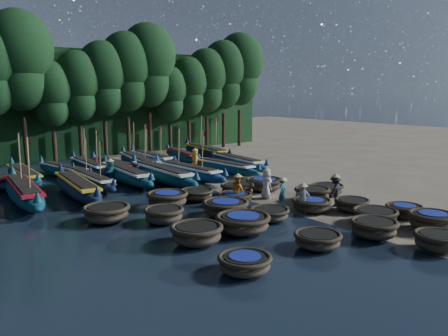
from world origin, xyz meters
TOP-DOWN VIEW (x-y plane):
  - ground at (0.00, 0.00)m, footprint 120.00×120.00m
  - foliage_wall at (0.00, 23.50)m, footprint 40.00×3.00m
  - coracle_3 at (0.54, -10.48)m, footprint 1.85×1.85m
  - coracle_4 at (2.89, -9.08)m, footprint 2.10×2.10m
  - coracle_5 at (-6.78, -7.43)m, footprint 2.06×2.06m
  - coracle_6 at (-2.92, -7.39)m, footprint 2.04×2.04m
  - coracle_7 at (-0.08, -8.07)m, footprint 2.33×2.33m
  - coracle_8 at (1.76, -6.95)m, footprint 2.11×2.11m
  - coracle_9 at (3.79, -7.25)m, footprint 1.81×1.81m
  - coracle_10 at (-6.43, -4.04)m, footprint 2.63×2.63m
  - coracle_11 at (-4.02, -4.13)m, footprint 2.50×2.50m
  - coracle_12 at (-1.80, -3.52)m, footprint 2.01×2.01m
  - coracle_13 at (1.06, -3.68)m, footprint 2.06×2.06m
  - coracle_14 at (2.74, -4.96)m, footprint 1.82×1.82m
  - coracle_15 at (-5.98, -0.69)m, footprint 2.27×2.27m
  - coracle_16 at (-3.02, -1.65)m, footprint 2.69×2.69m
  - coracle_17 at (-1.28, -0.26)m, footprint 2.13×2.13m
  - coracle_18 at (2.71, -2.31)m, footprint 2.22×2.22m
  - coracle_19 at (4.72, -1.80)m, footprint 2.30×2.30m
  - coracle_20 at (-8.05, 1.14)m, footprint 2.32×2.32m
  - coracle_21 at (-4.40, 1.63)m, footprint 2.36×2.36m
  - coracle_22 at (-2.26, 1.96)m, footprint 2.24×2.24m
  - coracle_23 at (0.15, 1.23)m, footprint 2.04×2.04m
  - coracle_24 at (2.50, 1.41)m, footprint 2.42×2.42m
  - long_boat_1 at (-10.13, 7.60)m, footprint 2.37×8.93m
  - long_boat_2 at (-7.32, 7.06)m, footprint 2.32×8.62m
  - long_boat_3 at (-5.67, 8.96)m, footprint 1.37×7.33m
  - long_boat_4 at (-3.26, 9.01)m, footprint 2.08×8.59m
  - long_boat_5 at (-1.35, 7.42)m, footprint 1.86×9.11m
  - long_boat_6 at (0.70, 7.30)m, footprint 1.96×8.26m
  - long_boat_7 at (4.05, 7.45)m, footprint 1.90×7.57m
  - long_boat_8 at (6.16, 8.40)m, footprint 2.30×8.12m
  - long_boat_10 at (-8.77, 13.09)m, footprint 1.64×8.05m
  - long_boat_11 at (-5.93, 13.44)m, footprint 2.50×7.26m
  - long_boat_12 at (-3.90, 13.88)m, footprint 1.59×7.86m
  - long_boat_13 at (-2.28, 13.03)m, footprint 1.70×7.56m
  - long_boat_14 at (-0.17, 13.20)m, footprint 2.87×8.54m
  - long_boat_15 at (1.78, 14.43)m, footprint 1.55×7.92m
  - long_boat_16 at (4.87, 14.54)m, footprint 2.45×7.22m
  - long_boat_17 at (7.38, 14.26)m, footprint 3.00×9.04m
  - fisherman_0 at (1.19, -0.16)m, footprint 0.67×0.92m
  - fisherman_1 at (0.65, -1.98)m, footprint 0.65×0.55m
  - fisherman_2 at (-1.06, -0.27)m, footprint 0.80×0.93m
  - fisherman_3 at (2.91, -3.73)m, footprint 1.22×0.88m
  - fisherman_4 at (0.40, -3.65)m, footprint 0.92×0.85m
  - fisherman_5 at (-4.16, 9.38)m, footprint 1.13×1.54m
  - fisherman_6 at (2.99, 9.73)m, footprint 0.82×0.98m
  - tree_4 at (-6.80, 20.00)m, footprint 5.34×5.34m
  - tree_5 at (-4.50, 20.00)m, footprint 3.68×3.68m
  - tree_6 at (-2.20, 20.00)m, footprint 4.09×4.09m
  - tree_7 at (0.10, 20.00)m, footprint 4.51×4.51m
  - tree_8 at (2.40, 20.00)m, footprint 4.92×4.92m
  - tree_9 at (4.70, 20.00)m, footprint 5.34×5.34m
  - tree_10 at (7.00, 20.00)m, footprint 3.68×3.68m
  - tree_11 at (9.30, 20.00)m, footprint 4.09×4.09m
  - tree_12 at (11.60, 20.00)m, footprint 4.51×4.51m
  - tree_13 at (13.90, 20.00)m, footprint 4.92×4.92m
  - tree_14 at (16.20, 20.00)m, footprint 5.34×5.34m

SIDE VIEW (x-z plane):
  - ground at x=0.00m, z-range 0.00..0.00m
  - coracle_12 at x=-1.80m, z-range 0.04..0.67m
  - coracle_22 at x=-2.26m, z-range 0.05..0.69m
  - coracle_19 at x=4.72m, z-range 0.05..0.69m
  - coracle_6 at x=-2.92m, z-range 0.05..0.69m
  - coracle_5 at x=-6.78m, z-range 0.05..0.70m
  - coracle_9 at x=3.79m, z-range 0.05..0.70m
  - coracle_14 at x=2.74m, z-range 0.05..0.72m
  - coracle_13 at x=1.06m, z-range 0.05..0.72m
  - coracle_17 at x=-1.28m, z-range 0.05..0.74m
  - coracle_8 at x=1.76m, z-range 0.05..0.75m
  - coracle_3 at x=0.54m, z-range 0.05..0.78m
  - coracle_15 at x=-5.98m, z-range 0.05..0.80m
  - coracle_23 at x=0.15m, z-range 0.06..0.83m
  - coracle_24 at x=2.50m, z-range 0.06..0.83m
  - coracle_7 at x=-0.08m, z-range 0.06..0.85m
  - coracle_18 at x=2.71m, z-range 0.06..0.86m
  - coracle_20 at x=-8.05m, z-range 0.06..0.87m
  - coracle_16 at x=-3.02m, z-range 0.06..0.87m
  - coracle_10 at x=-6.43m, z-range 0.06..0.88m
  - coracle_4 at x=2.89m, z-range 0.07..0.88m
  - coracle_11 at x=-4.02m, z-range 0.06..0.90m
  - coracle_21 at x=-4.40m, z-range 0.07..0.91m
  - long_boat_16 at x=4.87m, z-range -0.15..1.13m
  - long_boat_11 at x=-5.93m, z-range -0.15..1.14m
  - long_boat_3 at x=-5.67m, z-range -1.06..2.05m
  - long_boat_13 at x=-2.28m, z-range -0.16..1.17m
  - long_boat_7 at x=4.05m, z-range -0.16..1.18m
  - long_boat_12 at x=-3.90m, z-range -1.14..2.20m
  - long_boat_15 at x=1.78m, z-range -1.15..2.22m
  - long_boat_10 at x=-8.77m, z-range -0.17..1.25m
  - long_boat_8 at x=6.16m, z-range -0.17..1.27m
  - long_boat_6 at x=0.70m, z-range -1.20..2.32m
  - long_boat_4 at x=-3.26m, z-range -0.18..1.33m
  - long_boat_2 at x=-7.32m, z-range -0.18..1.34m
  - long_boat_14 at x=-0.17m, z-range -1.25..2.42m
  - long_boat_1 at x=-10.13m, z-range -1.30..2.51m
  - long_boat_5 at x=-1.35m, z-range -0.19..1.41m
  - long_boat_17 at x=7.38m, z-range -1.33..2.56m
  - fisherman_4 at x=0.40m, z-range -0.02..1.69m
  - fisherman_5 at x=-4.16m, z-range -0.06..1.75m
  - fisherman_1 at x=0.65m, z-range 0.02..1.75m
  - fisherman_2 at x=-1.06m, z-range -0.05..1.81m
  - fisherman_3 at x=2.91m, z-range -0.06..1.84m
  - fisherman_6 at x=2.99m, z-range -0.04..1.86m
  - fisherman_0 at x=1.19m, z-range -0.04..1.88m
  - foliage_wall at x=0.00m, z-range 0.00..10.00m
  - tree_5 at x=-4.50m, z-range 1.63..10.31m
  - tree_10 at x=7.00m, z-range 1.63..10.31m
  - tree_6 at x=-2.20m, z-range 1.82..11.47m
  - tree_11 at x=9.30m, z-range 1.82..11.47m
  - tree_7 at x=0.10m, z-range 2.01..12.64m
  - tree_12 at x=11.60m, z-range 2.01..12.64m
  - tree_8 at x=2.40m, z-range 2.19..13.80m
  - tree_13 at x=13.90m, z-range 2.19..13.80m
  - tree_4 at x=-6.80m, z-range 2.38..14.96m
  - tree_9 at x=4.70m, z-range 2.38..14.96m
  - tree_14 at x=16.20m, z-range 2.38..14.96m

